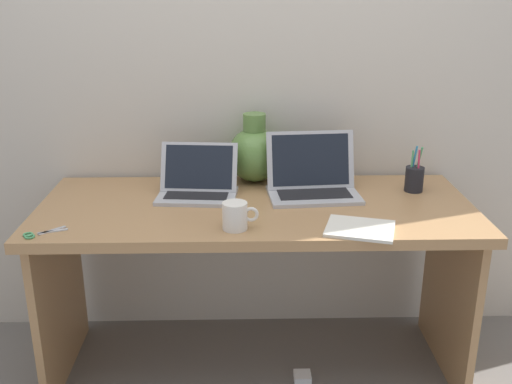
# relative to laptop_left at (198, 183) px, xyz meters

# --- Properties ---
(ground_plane) EXTENTS (6.00, 6.00, 0.00)m
(ground_plane) POSITION_rel_laptop_left_xyz_m (0.23, -0.11, -0.79)
(ground_plane) COLOR slate
(back_wall) EXTENTS (4.40, 0.04, 2.40)m
(back_wall) POSITION_rel_laptop_left_xyz_m (0.23, 0.28, 0.41)
(back_wall) COLOR beige
(back_wall) RESTS_ON ground
(desk) EXTENTS (1.68, 0.70, 0.74)m
(desk) POSITION_rel_laptop_left_xyz_m (0.23, -0.11, -0.20)
(desk) COLOR #AD7F51
(desk) RESTS_ON ground
(laptop_left) EXTENTS (0.33, 0.25, 0.20)m
(laptop_left) POSITION_rel_laptop_left_xyz_m (0.00, 0.00, 0.00)
(laptop_left) COLOR #B2B2B7
(laptop_left) RESTS_ON desk
(laptop_right) EXTENTS (0.38, 0.27, 0.24)m
(laptop_right) POSITION_rel_laptop_left_xyz_m (0.46, 0.01, 0.01)
(laptop_right) COLOR #B2B2B7
(laptop_right) RESTS_ON desk
(green_vase) EXTENTS (0.22, 0.22, 0.29)m
(green_vase) POSITION_rel_laptop_left_xyz_m (0.23, 0.18, 0.07)
(green_vase) COLOR #5B843D
(green_vase) RESTS_ON desk
(notebook_stack) EXTENTS (0.28, 0.25, 0.01)m
(notebook_stack) POSITION_rel_laptop_left_xyz_m (0.58, -0.37, -0.05)
(notebook_stack) COLOR silver
(notebook_stack) RESTS_ON desk
(coffee_mug) EXTENTS (0.13, 0.09, 0.10)m
(coffee_mug) POSITION_rel_laptop_left_xyz_m (0.15, -0.35, -0.00)
(coffee_mug) COLOR white
(coffee_mug) RESTS_ON desk
(pen_cup) EXTENTS (0.08, 0.08, 0.19)m
(pen_cup) POSITION_rel_laptop_left_xyz_m (0.88, 0.03, 0.00)
(pen_cup) COLOR black
(pen_cup) RESTS_ON desk
(scissors) EXTENTS (0.14, 0.11, 0.01)m
(scissors) POSITION_rel_laptop_left_xyz_m (-0.52, -0.39, -0.05)
(scissors) COLOR #B7B7BC
(scissors) RESTS_ON desk
(power_brick) EXTENTS (0.07, 0.07, 0.03)m
(power_brick) POSITION_rel_laptop_left_xyz_m (0.42, -0.21, -0.78)
(power_brick) COLOR white
(power_brick) RESTS_ON ground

